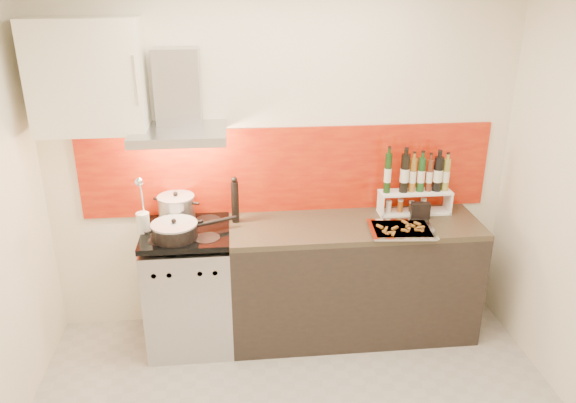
{
  "coord_description": "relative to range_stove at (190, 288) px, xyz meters",
  "views": [
    {
      "loc": [
        -0.36,
        -2.48,
        2.55
      ],
      "look_at": [
        0.0,
        0.95,
        1.15
      ],
      "focal_mm": 35.0,
      "sensor_mm": 36.0,
      "label": 1
    }
  ],
  "objects": [
    {
      "name": "pepper_mill",
      "position": [
        0.35,
        0.12,
        0.62
      ],
      "size": [
        0.05,
        0.05,
        0.34
      ],
      "color": "black",
      "rests_on": "counter"
    },
    {
      "name": "baking_tray",
      "position": [
        1.49,
        -0.16,
        0.47
      ],
      "size": [
        0.47,
        0.38,
        0.03
      ],
      "color": "silver",
      "rests_on": "counter"
    },
    {
      "name": "utensil_jar",
      "position": [
        -0.28,
        -0.01,
        0.59
      ],
      "size": [
        0.09,
        0.13,
        0.43
      ],
      "color": "silver",
      "rests_on": "range_stove"
    },
    {
      "name": "range_hood",
      "position": [
        0.0,
        0.14,
        1.3
      ],
      "size": [
        0.62,
        0.5,
        0.61
      ],
      "color": "#B7B7BA",
      "rests_on": "back_wall"
    },
    {
      "name": "back_wall",
      "position": [
        0.7,
        0.3,
        0.86
      ],
      "size": [
        3.4,
        0.02,
        2.6
      ],
      "primitive_type": "cube",
      "color": "silver",
      "rests_on": "ground"
    },
    {
      "name": "saute_pan",
      "position": [
        -0.05,
        -0.12,
        0.52
      ],
      "size": [
        0.57,
        0.34,
        0.14
      ],
      "color": "black",
      "rests_on": "range_stove"
    },
    {
      "name": "caddy_box",
      "position": [
        1.69,
        0.05,
        0.52
      ],
      "size": [
        0.14,
        0.08,
        0.12
      ],
      "primitive_type": "cube",
      "rotation": [
        0.0,
        0.0,
        -0.14
      ],
      "color": "black",
      "rests_on": "counter"
    },
    {
      "name": "stock_pot",
      "position": [
        -0.07,
        0.16,
        0.56
      ],
      "size": [
        0.26,
        0.26,
        0.23
      ],
      "color": "#B7B7BA",
      "rests_on": "range_stove"
    },
    {
      "name": "upper_cabinet",
      "position": [
        -0.55,
        0.13,
        1.51
      ],
      "size": [
        0.7,
        0.35,
        0.72
      ],
      "primitive_type": "cube",
      "color": "white",
      "rests_on": "back_wall"
    },
    {
      "name": "backsplash",
      "position": [
        0.75,
        0.29,
        0.78
      ],
      "size": [
        3.0,
        0.02,
        0.64
      ],
      "primitive_type": "cube",
      "color": "#990D08",
      "rests_on": "back_wall"
    },
    {
      "name": "step_shelf",
      "position": [
        1.68,
        0.15,
        0.68
      ],
      "size": [
        0.53,
        0.15,
        0.47
      ],
      "color": "white",
      "rests_on": "counter"
    },
    {
      "name": "range_stove",
      "position": [
        0.0,
        0.0,
        0.0
      ],
      "size": [
        0.6,
        0.6,
        0.91
      ],
      "color": "#B7B7BA",
      "rests_on": "ground"
    },
    {
      "name": "counter",
      "position": [
        1.2,
        0.0,
        0.01
      ],
      "size": [
        1.8,
        0.6,
        0.9
      ],
      "color": "black",
      "rests_on": "ground"
    }
  ]
}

